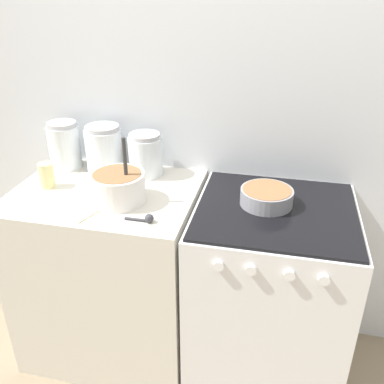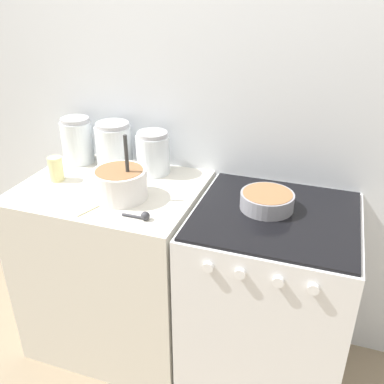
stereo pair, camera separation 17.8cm
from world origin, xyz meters
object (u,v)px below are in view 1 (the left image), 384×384
object	(u,v)px
storage_jar_left	(65,148)
tin_can	(47,175)
mixing_bowl	(118,186)
storage_jar_middle	(104,152)
baking_pan	(267,196)
stove	(268,294)
storage_jar_right	(146,157)

from	to	relation	value
storage_jar_left	tin_can	bearing A→B (deg)	-83.88
mixing_bowl	storage_jar_middle	xyz separation A→B (m)	(-0.18, 0.29, 0.02)
tin_can	storage_jar_middle	bearing A→B (deg)	51.44
baking_pan	storage_jar_left	world-z (taller)	storage_jar_left
baking_pan	storage_jar_left	distance (m)	1.02
storage_jar_left	tin_can	xyz separation A→B (m)	(0.02, -0.23, -0.04)
storage_jar_left	storage_jar_middle	xyz separation A→B (m)	(0.21, 0.00, -0.00)
baking_pan	stove	bearing A→B (deg)	-33.03
storage_jar_middle	tin_can	bearing A→B (deg)	-128.56
baking_pan	tin_can	size ratio (longest dim) A/B	1.92
storage_jar_left	baking_pan	bearing A→B (deg)	-10.27
storage_jar_middle	storage_jar_right	xyz separation A→B (m)	(0.21, 0.00, -0.01)
storage_jar_left	storage_jar_right	size ratio (longest dim) A/B	1.13
storage_jar_right	tin_can	xyz separation A→B (m)	(-0.39, -0.23, -0.03)
storage_jar_middle	tin_can	size ratio (longest dim) A/B	2.00
storage_jar_middle	tin_can	distance (m)	0.30
baking_pan	storage_jar_middle	size ratio (longest dim) A/B	0.96
storage_jar_left	storage_jar_middle	bearing A→B (deg)	0.00
storage_jar_right	storage_jar_left	bearing A→B (deg)	-180.00
mixing_bowl	storage_jar_middle	size ratio (longest dim) A/B	1.26
mixing_bowl	storage_jar_left	world-z (taller)	mixing_bowl
storage_jar_middle	stove	bearing A→B (deg)	-14.12
storage_jar_middle	baking_pan	bearing A→B (deg)	-12.88
storage_jar_right	storage_jar_middle	bearing A→B (deg)	-180.00
storage_jar_left	storage_jar_middle	size ratio (longest dim) A/B	1.01
stove	storage_jar_left	distance (m)	1.20
mixing_bowl	tin_can	bearing A→B (deg)	170.89
stove	storage_jar_middle	world-z (taller)	storage_jar_middle
storage_jar_left	storage_jar_middle	distance (m)	0.21
stove	baking_pan	xyz separation A→B (m)	(-0.05, 0.03, 0.49)
mixing_bowl	baking_pan	distance (m)	0.62
mixing_bowl	tin_can	world-z (taller)	mixing_bowl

